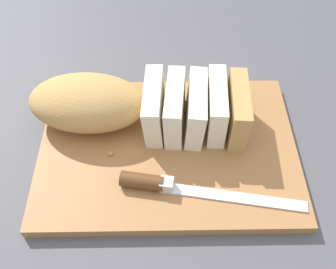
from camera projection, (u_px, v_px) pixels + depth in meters
The scene contains 7 objects.
ground_plane at pixel (168, 152), 0.62m from camera, with size 3.00×3.00×0.00m, color #4C4C51.
cutting_board at pixel (168, 149), 0.61m from camera, with size 0.42×0.29×0.02m, color #9E6B3D.
bread_loaf at pixel (132, 105), 0.60m from camera, with size 0.36×0.13×0.08m.
bread_knife at pixel (163, 185), 0.55m from camera, with size 0.28×0.06×0.02m.
crumb_near_knife at pixel (127, 122), 0.63m from camera, with size 0.00×0.00×0.00m, color tan.
crumb_near_loaf at pixel (110, 153), 0.59m from camera, with size 0.01×0.01×0.01m, color tan.
crumb_stray_left at pixel (190, 141), 0.61m from camera, with size 0.00×0.00×0.00m, color tan.
Camera 1 is at (0.01, -0.35, 0.51)m, focal length 39.10 mm.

